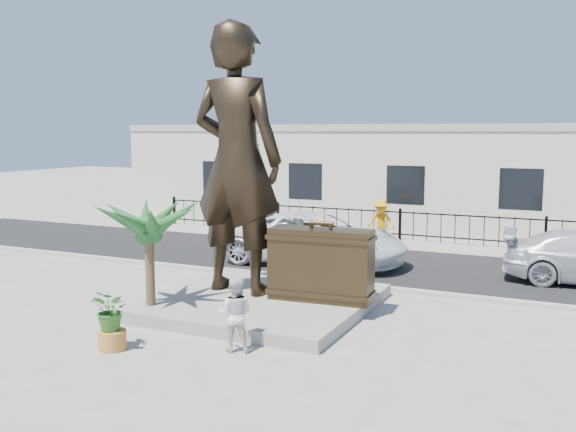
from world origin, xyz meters
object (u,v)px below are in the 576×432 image
Objects in this scene: statue at (237,160)px; suitcase at (321,265)px; car_white at (315,239)px; tourist at (235,314)px.

statue is 2.71× the size of suitcase.
car_white is (-0.03, 5.25, -2.83)m from statue.
suitcase is (2.28, 0.05, -2.51)m from statue.
suitcase is 5.69m from car_white.
tourist is (1.77, -3.27, -2.93)m from statue.
tourist is 8.71m from car_white.
suitcase reaches higher than tourist.
statue is at bearing -78.06° from tourist.
car_white is at bearing 109.75° from suitcase.
tourist is (-0.52, -3.33, -0.42)m from suitcase.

